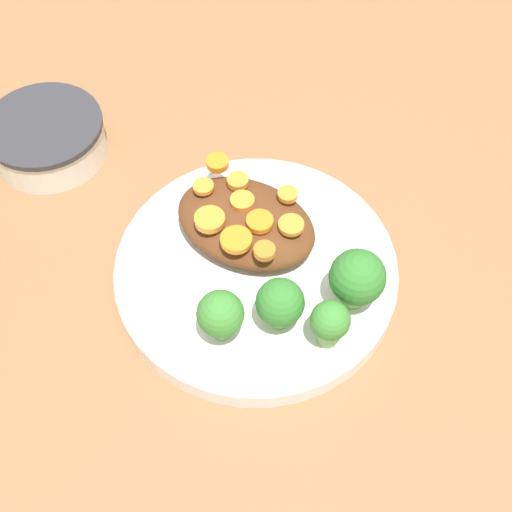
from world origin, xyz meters
The scene contains 18 objects.
ground_plane centered at (0.00, 0.00, 0.00)m, with size 4.00×4.00×0.00m, color #8C603D.
plate centered at (0.00, 0.00, 0.01)m, with size 0.25×0.25×0.02m.
dip_bowl centered at (0.26, -0.03, 0.02)m, with size 0.12×0.12×0.04m.
stew_mound centered at (0.02, -0.03, 0.04)m, with size 0.13×0.09×0.03m, color #5B3319.
broccoli_floret_0 centered at (-0.04, 0.04, 0.05)m, with size 0.04×0.04×0.05m.
broccoli_floret_1 centered at (-0.01, 0.07, 0.05)m, with size 0.04×0.04×0.05m.
broccoli_floret_2 centered at (-0.09, -0.01, 0.06)m, with size 0.05×0.05×0.06m.
broccoli_floret_3 centered at (-0.09, 0.04, 0.05)m, with size 0.03×0.03×0.05m.
carrot_slice_0 centered at (0.00, -0.06, 0.06)m, with size 0.02×0.02×0.00m, color orange.
carrot_slice_1 centered at (0.01, -0.02, 0.06)m, with size 0.02×0.02×0.01m, color orange.
carrot_slice_2 centered at (0.05, 0.00, 0.06)m, with size 0.03×0.03×0.01m, color orange.
carrot_slice_3 centered at (0.03, -0.03, 0.06)m, with size 0.02×0.02×0.00m, color orange.
carrot_slice_4 centered at (0.05, -0.05, 0.06)m, with size 0.02×0.02×0.01m, color orange.
carrot_slice_5 centered at (0.07, -0.03, 0.06)m, with size 0.02×0.02×0.00m, color orange.
carrot_slice_6 centered at (-0.01, 0.01, 0.06)m, with size 0.02×0.02×0.01m, color orange.
carrot_slice_7 centered at (0.01, 0.01, 0.06)m, with size 0.03×0.03×0.01m, color orange.
carrot_slice_8 centered at (0.07, -0.06, 0.06)m, with size 0.02×0.02×0.01m, color orange.
carrot_slice_9 centered at (-0.02, -0.03, 0.06)m, with size 0.02×0.02×0.00m, color orange.
Camera 1 is at (-0.17, 0.30, 0.54)m, focal length 50.00 mm.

